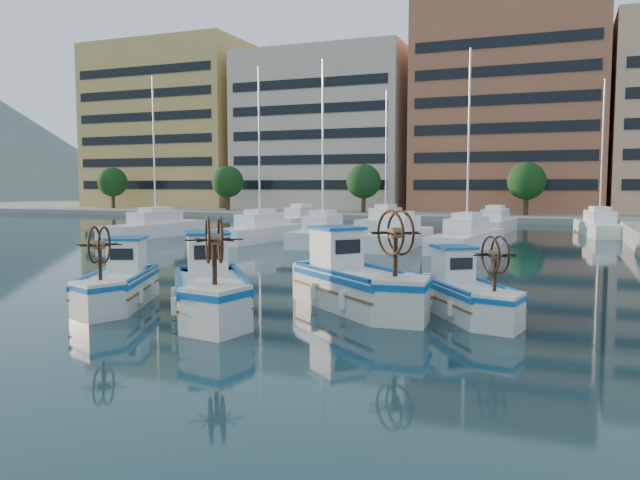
# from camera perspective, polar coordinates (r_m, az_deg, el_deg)

# --- Properties ---
(ground) EXTENTS (300.00, 300.00, 0.00)m
(ground) POSITION_cam_1_polar(r_m,az_deg,el_deg) (18.14, -4.43, -6.81)
(ground) COLOR #18353F
(ground) RESTS_ON ground
(waterfront) EXTENTS (180.00, 40.00, 25.60)m
(waterfront) POSITION_cam_1_polar(r_m,az_deg,el_deg) (81.36, 22.68, 9.83)
(waterfront) COLOR gray
(waterfront) RESTS_ON ground
(yacht_marina) EXTENTS (41.32, 23.22, 11.50)m
(yacht_marina) POSITION_cam_1_polar(r_m,az_deg,el_deg) (44.53, 7.67, 0.86)
(yacht_marina) COLOR white
(yacht_marina) RESTS_ON ground
(fishing_boat_a) EXTENTS (3.10, 4.28, 2.58)m
(fishing_boat_a) POSITION_cam_1_polar(r_m,az_deg,el_deg) (20.41, -17.90, -3.69)
(fishing_boat_a) COLOR silver
(fishing_boat_a) RESTS_ON ground
(fishing_boat_b) EXTENTS (4.16, 4.80, 2.95)m
(fishing_boat_b) POSITION_cam_1_polar(r_m,az_deg,el_deg) (18.15, -10.02, -4.25)
(fishing_boat_b) COLOR silver
(fishing_boat_b) RESTS_ON ground
(fishing_boat_c) EXTENTS (4.85, 4.56, 3.06)m
(fishing_boat_c) POSITION_cam_1_polar(r_m,az_deg,el_deg) (18.91, 3.21, -3.72)
(fishing_boat_c) COLOR silver
(fishing_boat_c) RESTS_ON ground
(fishing_boat_d) EXTENTS (3.37, 3.97, 2.43)m
(fishing_boat_d) POSITION_cam_1_polar(r_m,az_deg,el_deg) (18.26, 13.20, -4.70)
(fishing_boat_d) COLOR silver
(fishing_boat_d) RESTS_ON ground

